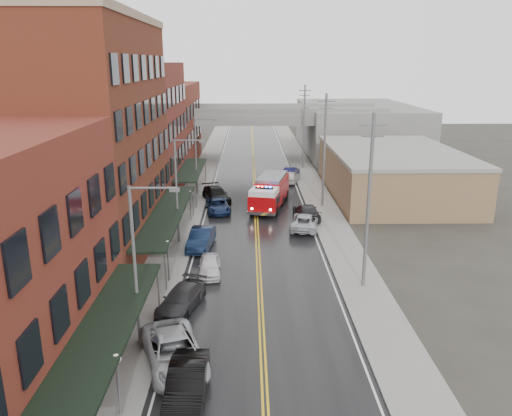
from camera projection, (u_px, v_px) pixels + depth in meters
name	position (u px, v px, depth m)	size (l,w,h in m)	color
road	(256.00, 221.00, 48.99)	(11.00, 160.00, 0.02)	black
sidewalk_left	(182.00, 221.00, 48.87)	(3.00, 160.00, 0.15)	slate
sidewalk_right	(330.00, 220.00, 49.07)	(3.00, 160.00, 0.15)	slate
curb_left	(199.00, 221.00, 48.89)	(0.30, 160.00, 0.15)	gray
curb_right	(314.00, 220.00, 49.04)	(0.30, 160.00, 0.15)	gray
brick_building_b	(90.00, 141.00, 39.56)	(9.00, 20.00, 18.00)	#5A2417
brick_building_c	(138.00, 131.00, 56.77)	(9.00, 15.00, 15.00)	maroon
brick_building_far	(164.00, 125.00, 73.98)	(9.00, 20.00, 12.00)	maroon
tan_building	(392.00, 174.00, 58.10)	(14.00, 22.00, 5.00)	olive
right_far_block	(357.00, 128.00, 86.49)	(18.00, 30.00, 8.00)	slate
awning_0	(103.00, 333.00, 23.10)	(2.60, 16.00, 3.09)	black
awning_1	(167.00, 213.00, 41.33)	(2.60, 18.00, 3.09)	black
awning_2	(191.00, 170.00, 58.12)	(2.60, 13.00, 3.09)	black
globe_lamp_0	(117.00, 371.00, 21.39)	(0.44, 0.44, 3.12)	#59595B
globe_lamp_1	(168.00, 252.00, 34.82)	(0.44, 0.44, 3.12)	#59595B
globe_lamp_2	(190.00, 199.00, 48.25)	(0.44, 0.44, 3.12)	#59595B
street_lamp_0	(139.00, 256.00, 26.33)	(2.64, 0.22, 9.00)	#59595B
street_lamp_1	(179.00, 185.00, 41.68)	(2.64, 0.22, 9.00)	#59595B
street_lamp_2	(198.00, 152.00, 57.03)	(2.64, 0.22, 9.00)	#59595B
utility_pole_0	(369.00, 200.00, 32.92)	(1.80, 0.24, 12.00)	#59595B
utility_pole_1	(324.00, 149.00, 52.11)	(1.80, 0.24, 12.00)	#59595B
utility_pole_2	(304.00, 126.00, 71.30)	(1.80, 0.24, 12.00)	#59595B
overpass	(253.00, 122.00, 78.01)	(40.00, 10.00, 7.50)	slate
fire_truck	(270.00, 192.00, 53.24)	(5.08, 9.24, 3.22)	#A0070B
parked_car_left_1	(187.00, 384.00, 22.95)	(1.72, 4.94, 1.63)	black
parked_car_left_2	(174.00, 352.00, 25.48)	(2.74, 5.94, 1.65)	#A3A7AB
parked_car_left_3	(181.00, 299.00, 31.38)	(1.98, 4.87, 1.41)	#252527
parked_car_left_4	(210.00, 266.00, 36.59)	(1.58, 3.93, 1.34)	silver
parked_car_left_5	(201.00, 239.00, 41.78)	(1.75, 5.01, 1.65)	#0E1A33
parked_car_left_6	(218.00, 206.00, 51.81)	(2.26, 4.91, 1.36)	#111F41
parked_car_left_7	(216.00, 195.00, 55.65)	(2.29, 5.64, 1.64)	black
parked_car_right_0	(305.00, 221.00, 46.61)	(2.44, 5.28, 1.47)	#ADB0B6
parked_car_right_1	(307.00, 212.00, 49.39)	(2.16, 5.31, 1.54)	black
parked_car_right_2	(291.00, 177.00, 64.38)	(1.79, 4.44, 1.51)	silver
parked_car_right_3	(291.00, 172.00, 67.62)	(1.48, 4.25, 1.40)	black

